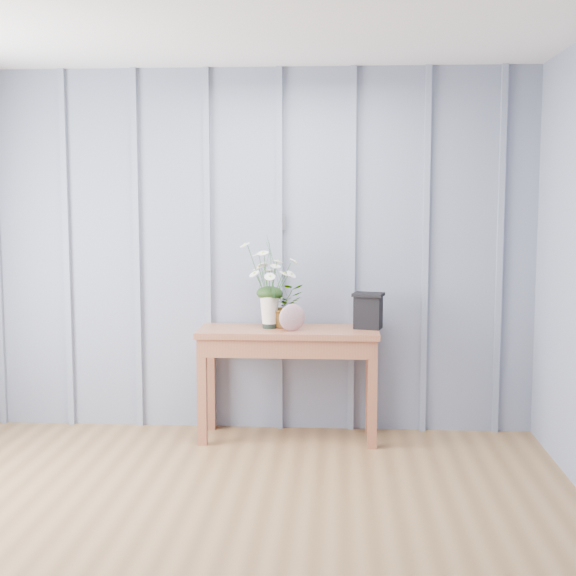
# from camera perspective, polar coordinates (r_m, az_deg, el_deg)

# --- Properties ---
(ground) EXTENTS (4.50, 4.50, 0.00)m
(ground) POSITION_cam_1_polar(r_m,az_deg,el_deg) (3.71, -7.39, -19.51)
(ground) COLOR brown
(ground) RESTS_ON ground
(room_shell) EXTENTS (4.00, 4.50, 2.50)m
(room_shell) POSITION_cam_1_polar(r_m,az_deg,el_deg) (4.25, -5.39, 11.36)
(room_shell) COLOR gray
(room_shell) RESTS_ON ground
(sideboard) EXTENTS (1.20, 0.45, 0.75)m
(sideboard) POSITION_cam_1_polar(r_m,az_deg,el_deg) (5.37, 0.03, -4.13)
(sideboard) COLOR brown
(sideboard) RESTS_ON ground
(daisy_vase) EXTENTS (0.43, 0.33, 0.61)m
(daisy_vase) POSITION_cam_1_polar(r_m,az_deg,el_deg) (5.33, -1.33, 1.20)
(daisy_vase) COLOR black
(daisy_vase) RESTS_ON sideboard
(spider_plant) EXTENTS (0.34, 0.33, 0.30)m
(spider_plant) POSITION_cam_1_polar(r_m,az_deg,el_deg) (5.40, -0.38, -1.24)
(spider_plant) COLOR #173212
(spider_plant) RESTS_ON sideboard
(felt_disc_vessel) EXTENTS (0.19, 0.11, 0.18)m
(felt_disc_vessel) POSITION_cam_1_polar(r_m,az_deg,el_deg) (5.24, 0.29, -2.12)
(felt_disc_vessel) COLOR #7C3E5E
(felt_disc_vessel) RESTS_ON sideboard
(carved_box) EXTENTS (0.23, 0.20, 0.24)m
(carved_box) POSITION_cam_1_polar(r_m,az_deg,el_deg) (5.37, 5.72, -1.59)
(carved_box) COLOR black
(carved_box) RESTS_ON sideboard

